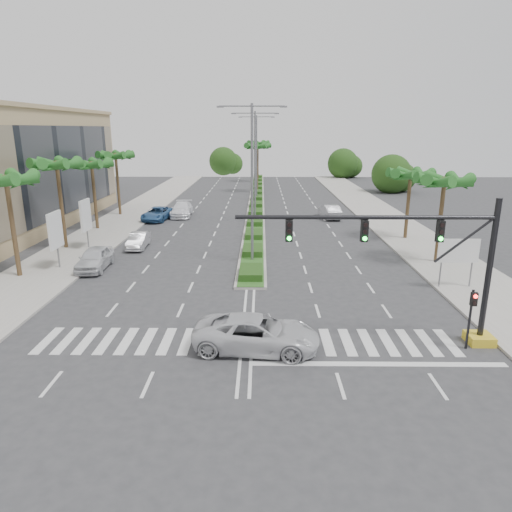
{
  "coord_description": "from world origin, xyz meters",
  "views": [
    {
      "loc": [
        0.7,
        -20.7,
        10.25
      ],
      "look_at": [
        0.4,
        5.12,
        3.0
      ],
      "focal_mm": 32.0,
      "sensor_mm": 36.0,
      "label": 1
    }
  ],
  "objects": [
    {
      "name": "median_grass",
      "position": [
        0.0,
        45.0,
        0.22
      ],
      "size": [
        1.8,
        75.0,
        0.04
      ],
      "primitive_type": "cube",
      "color": "#26541C",
      "rests_on": "median"
    },
    {
      "name": "ground",
      "position": [
        0.0,
        0.0,
        0.0
      ],
      "size": [
        160.0,
        160.0,
        0.0
      ],
      "primitive_type": "plane",
      "color": "#333335",
      "rests_on": "ground"
    },
    {
      "name": "direction_sign",
      "position": [
        13.5,
        7.99,
        2.45
      ],
      "size": [
        2.7,
        0.11,
        3.4
      ],
      "color": "slate",
      "rests_on": "ground"
    },
    {
      "name": "palm_left_mid",
      "position": [
        -16.5,
        18.0,
        7.08
      ],
      "size": [
        4.57,
        4.68,
        7.95
      ],
      "color": "brown",
      "rests_on": "ground"
    },
    {
      "name": "car_parked_b",
      "position": [
        -10.16,
        18.36,
        0.68
      ],
      "size": [
        1.53,
        4.14,
        1.35
      ],
      "primitive_type": "imported",
      "rotation": [
        0.0,
        0.0,
        0.02
      ],
      "color": "#BAB9BF",
      "rests_on": "ground"
    },
    {
      "name": "signal_gantry",
      "position": [
        9.27,
        -0.0,
        3.46
      ],
      "size": [
        12.6,
        1.2,
        7.2
      ],
      "color": "gold",
      "rests_on": "ground"
    },
    {
      "name": "streetlight_near",
      "position": [
        0.0,
        14.0,
        6.81
      ],
      "size": [
        5.1,
        0.25,
        12.0
      ],
      "color": "slate",
      "rests_on": "ground"
    },
    {
      "name": "billboard_far",
      "position": [
        -14.5,
        18.0,
        2.96
      ],
      "size": [
        0.18,
        2.1,
        4.35
      ],
      "color": "slate",
      "rests_on": "ground"
    },
    {
      "name": "streetlight_far",
      "position": [
        0.0,
        46.0,
        6.81
      ],
      "size": [
        5.1,
        0.25,
        12.0
      ],
      "color": "slate",
      "rests_on": "ground"
    },
    {
      "name": "footpath_left",
      "position": [
        -15.2,
        20.0,
        0.07
      ],
      "size": [
        6.0,
        120.0,
        0.15
      ],
      "primitive_type": "cube",
      "color": "gray",
      "rests_on": "ground"
    },
    {
      "name": "streetlight_mid",
      "position": [
        0.0,
        30.0,
        6.81
      ],
      "size": [
        5.1,
        0.25,
        12.0
      ],
      "color": "slate",
      "rests_on": "ground"
    },
    {
      "name": "car_parked_a",
      "position": [
        -11.8,
        12.04,
        0.83
      ],
      "size": [
        2.12,
        4.91,
        1.65
      ],
      "primitive_type": "imported",
      "rotation": [
        0.0,
        0.0,
        0.04
      ],
      "color": "silver",
      "rests_on": "ground"
    },
    {
      "name": "footpath_right",
      "position": [
        15.2,
        20.0,
        0.07
      ],
      "size": [
        6.0,
        120.0,
        0.15
      ],
      "primitive_type": "cube",
      "color": "gray",
      "rests_on": "ground"
    },
    {
      "name": "car_parked_c",
      "position": [
        -11.3,
        30.98,
        0.75
      ],
      "size": [
        3.16,
        5.69,
        1.51
      ],
      "primitive_type": "imported",
      "rotation": [
        0.0,
        0.0,
        -0.13
      ],
      "color": "#2F5C91",
      "rests_on": "ground"
    },
    {
      "name": "palm_left_far",
      "position": [
        -16.5,
        26.0,
        6.5
      ],
      "size": [
        4.57,
        4.68,
        7.35
      ],
      "color": "brown",
      "rests_on": "ground"
    },
    {
      "name": "car_right",
      "position": [
        8.76,
        32.47,
        0.8
      ],
      "size": [
        2.35,
        5.06,
        1.61
      ],
      "primitive_type": "imported",
      "rotation": [
        0.0,
        0.0,
        3.28
      ],
      "color": "silver",
      "rests_on": "ground"
    },
    {
      "name": "car_parked_d",
      "position": [
        -8.87,
        33.5,
        0.83
      ],
      "size": [
        2.57,
        5.8,
        1.65
      ],
      "primitive_type": "imported",
      "rotation": [
        0.0,
        0.0,
        0.04
      ],
      "color": "white",
      "rests_on": "ground"
    },
    {
      "name": "palm_median_a",
      "position": [
        0.0,
        55.0,
        7.17
      ],
      "size": [
        4.57,
        4.68,
        8.05
      ],
      "color": "brown",
      "rests_on": "ground"
    },
    {
      "name": "palm_left_end",
      "position": [
        -16.5,
        34.0,
        6.88
      ],
      "size": [
        4.57,
        4.68,
        7.75
      ],
      "color": "brown",
      "rests_on": "ground"
    },
    {
      "name": "palm_right_far",
      "position": [
        14.5,
        22.0,
        5.91
      ],
      "size": [
        4.57,
        4.68,
        6.75
      ],
      "color": "brown",
      "rests_on": "ground"
    },
    {
      "name": "median",
      "position": [
        0.0,
        45.0,
        0.1
      ],
      "size": [
        2.2,
        75.0,
        0.2
      ],
      "primitive_type": "cube",
      "color": "gray",
      "rests_on": "ground"
    },
    {
      "name": "car_crossing",
      "position": [
        0.51,
        -0.81,
        0.83
      ],
      "size": [
        6.27,
        3.41,
        1.67
      ],
      "primitive_type": "imported",
      "rotation": [
        0.0,
        0.0,
        1.46
      ],
      "color": "silver",
      "rests_on": "ground"
    },
    {
      "name": "palm_right_near",
      "position": [
        14.5,
        14.0,
        6.2
      ],
      "size": [
        4.57,
        4.68,
        7.05
      ],
      "color": "brown",
      "rests_on": "ground"
    },
    {
      "name": "billboard_near",
      "position": [
        -14.5,
        12.0,
        2.96
      ],
      "size": [
        0.18,
        2.1,
        4.35
      ],
      "color": "slate",
      "rests_on": "ground"
    },
    {
      "name": "palm_left_near",
      "position": [
        -16.5,
        10.0,
        6.69
      ],
      "size": [
        4.57,
        4.68,
        7.55
      ],
      "color": "brown",
      "rests_on": "ground"
    },
    {
      "name": "pedestrian_signal",
      "position": [
        10.6,
        -0.68,
        2.04
      ],
      "size": [
        0.28,
        0.36,
        3.0
      ],
      "color": "black",
      "rests_on": "ground"
    },
    {
      "name": "palm_median_b",
      "position": [
        0.0,
        70.0,
        7.17
      ],
      "size": [
        4.57,
        4.68,
        8.05
      ],
      "color": "brown",
      "rests_on": "ground"
    }
  ]
}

